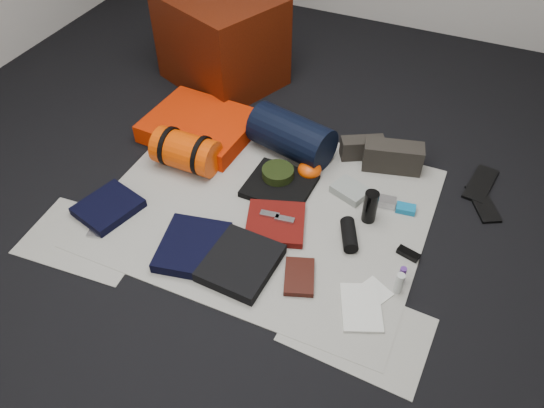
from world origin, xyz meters
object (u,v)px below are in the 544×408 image
at_px(red_cabinet, 222,40).
at_px(sleeping_pad, 200,126).
at_px(paperback_book, 299,277).
at_px(stuff_sack, 186,152).
at_px(compact_camera, 385,202).
at_px(water_bottle, 370,207).
at_px(navy_duffel, 292,136).

relative_size(red_cabinet, sleeping_pad, 1.16).
height_order(red_cabinet, paperback_book, red_cabinet).
bearing_deg(stuff_sack, compact_camera, 7.69).
xyz_separation_m(red_cabinet, stuff_sack, (0.23, -0.88, -0.18)).
bearing_deg(water_bottle, red_cabinet, 145.27).
bearing_deg(sleeping_pad, stuff_sack, -74.59).
bearing_deg(red_cabinet, paperback_book, -28.94).
relative_size(red_cabinet, water_bottle, 3.89).
relative_size(red_cabinet, stuff_sack, 1.98).
bearing_deg(compact_camera, water_bottle, -117.66).
height_order(compact_camera, paperback_book, compact_camera).
xyz_separation_m(sleeping_pad, navy_duffel, (0.56, 0.05, 0.07)).
distance_m(red_cabinet, stuff_sack, 0.93).
height_order(sleeping_pad, paperback_book, sleeping_pad).
relative_size(sleeping_pad, stuff_sack, 1.71).
bearing_deg(compact_camera, paperback_book, -117.40).
bearing_deg(stuff_sack, red_cabinet, 104.79).
xyz_separation_m(water_bottle, paperback_book, (-0.18, -0.48, -0.07)).
distance_m(stuff_sack, compact_camera, 1.09).
height_order(red_cabinet, sleeping_pad, red_cabinet).
relative_size(sleeping_pad, water_bottle, 3.36).
bearing_deg(stuff_sack, sleeping_pad, 105.41).
distance_m(water_bottle, compact_camera, 0.16).
xyz_separation_m(stuff_sack, navy_duffel, (0.48, 0.34, 0.02)).
relative_size(navy_duffel, paperback_book, 2.28).
bearing_deg(navy_duffel, red_cabinet, 156.07).
xyz_separation_m(sleeping_pad, paperback_book, (0.93, -0.76, -0.04)).
relative_size(stuff_sack, compact_camera, 3.31).
height_order(navy_duffel, water_bottle, navy_duffel).
relative_size(navy_duffel, compact_camera, 4.41).
distance_m(navy_duffel, water_bottle, 0.64).
relative_size(red_cabinet, paperback_book, 3.40).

